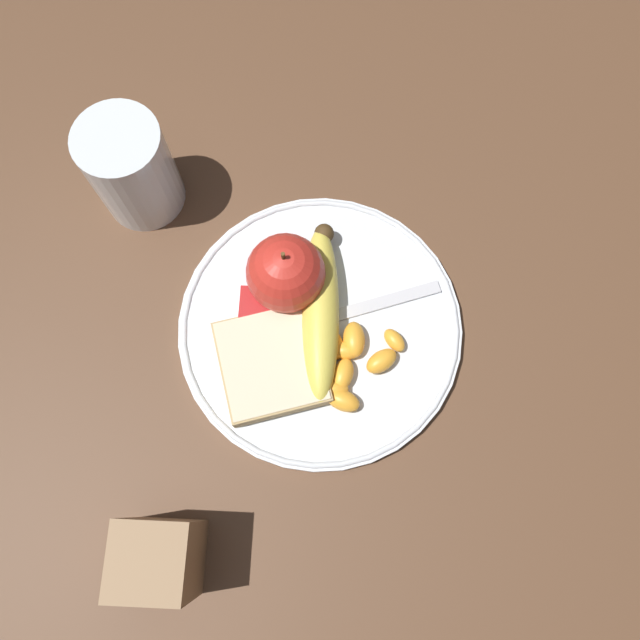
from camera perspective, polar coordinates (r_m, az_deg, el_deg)
name	(u,v)px	position (r m, az deg, el deg)	size (l,w,h in m)	color
ground_plane	(320,329)	(0.61, 0.00, -0.86)	(3.00, 3.00, 0.00)	brown
plate	(320,327)	(0.60, 0.00, -0.66)	(0.27, 0.27, 0.01)	silver
juice_glass	(133,171)	(0.65, -16.74, 12.91)	(0.08, 0.08, 0.11)	silver
apple	(286,273)	(0.58, -3.15, 4.30)	(0.07, 0.07, 0.08)	red
banana	(322,309)	(0.59, 0.14, 0.97)	(0.18, 0.04, 0.04)	#E0CC4C
bread_slice	(272,363)	(0.58, -4.45, -3.96)	(0.12, 0.12, 0.02)	tan
fork	(328,318)	(0.60, 0.70, 0.18)	(0.08, 0.19, 0.00)	silver
jam_packet	(257,309)	(0.60, -5.80, 1.04)	(0.04, 0.03, 0.02)	white
orange_segment_0	(394,340)	(0.59, 6.82, -1.85)	(0.03, 0.03, 0.01)	#F9A32D
orange_segment_1	(346,351)	(0.59, 2.36, -2.82)	(0.02, 0.03, 0.02)	#F9A32D
orange_segment_2	(343,375)	(0.58, 2.09, -5.03)	(0.04, 0.03, 0.02)	#F9A32D
orange_segment_3	(381,361)	(0.59, 5.64, -3.75)	(0.03, 0.04, 0.02)	#F9A32D
orange_segment_4	(343,400)	(0.58, 2.11, -7.35)	(0.03, 0.04, 0.02)	#F9A32D
orange_segment_5	(334,344)	(0.59, 1.29, -2.25)	(0.03, 0.03, 0.02)	#F9A32D
orange_segment_6	(354,340)	(0.59, 3.13, -1.80)	(0.04, 0.02, 0.02)	#F9A32D
orange_segment_7	(333,390)	(0.58, 1.16, -6.40)	(0.02, 0.03, 0.02)	#F9A32D
condiment_caddy	(159,558)	(0.56, -14.48, -20.35)	(0.06, 0.06, 0.09)	#93704C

